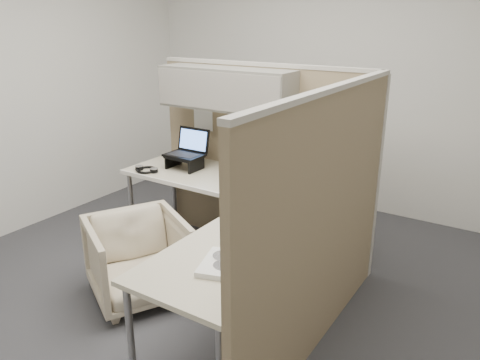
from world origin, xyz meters
The scene contains 18 objects.
ground centered at (0.00, 0.00, 0.00)m, with size 4.50×4.50×0.00m, color #303035.
partition_back centered at (-0.22, 0.83, 1.10)m, with size 2.00×0.36×1.63m.
partition_right centered at (0.90, -0.07, 0.82)m, with size 0.07×2.03×1.63m.
desk centered at (0.12, 0.13, 0.69)m, with size 2.00×1.98×0.73m.
office_chair centered at (-0.42, -0.32, 0.34)m, with size 0.66×0.62×0.68m, color beige.
monitor_left centered at (0.13, 0.68, 1.00)m, with size 0.44×0.20×0.47m.
monitor_right centered at (0.64, 0.55, 1.00)m, with size 0.40×0.25×0.47m.
laptop_station centered at (-0.65, 0.56, 0.86)m, with size 0.32×0.28×0.34m.
keyboard centered at (0.29, 0.39, 0.74)m, with size 0.43×0.14×0.02m, color black.
mouse centered at (0.49, 0.25, 0.74)m, with size 0.08×0.05×0.03m, color black.
travel_mug centered at (0.43, 0.60, 0.81)m, with size 0.07×0.07×0.16m.
soda_can_green centered at (0.69, 0.24, 0.79)m, with size 0.07×0.07×0.12m, color black.
soda_can_silver centered at (0.51, 0.52, 0.79)m, with size 0.07×0.07×0.12m, color #B21E1E.
sticky_note_d centered at (-0.06, 0.50, 0.73)m, with size 0.08×0.08×0.01m, color yellow.
sticky_note_b centered at (0.06, 0.30, 0.73)m, with size 0.08×0.08×0.01m, color yellow.
headphones centered at (-0.88, 0.30, 0.74)m, with size 0.22×0.19×0.03m.
paper_stack centered at (0.60, -0.68, 0.75)m, with size 0.31×0.35×0.03m.
desk_clock centered at (0.66, -0.20, 0.78)m, with size 0.09×0.10×0.10m.
Camera 1 is at (1.85, -2.46, 1.98)m, focal length 35.00 mm.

